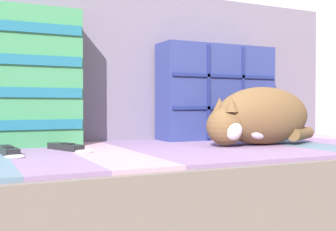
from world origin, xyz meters
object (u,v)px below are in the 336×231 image
couch (175,206)px  throw_pillow_quilted (217,92)px  throw_pillow_striped (6,77)px  game_remote_near (8,151)px  game_remote_far (67,147)px  sleeping_cat (258,118)px

couch → throw_pillow_quilted: (0.28, 0.21, 0.37)m
throw_pillow_striped → game_remote_near: bearing=-93.7°
throw_pillow_striped → game_remote_far: 0.31m
game_remote_near → throw_pillow_quilted: bearing=14.2°
couch → throw_pillow_quilted: size_ratio=3.81×
throw_pillow_striped → game_remote_near: 0.29m
throw_pillow_quilted → sleeping_cat: 0.29m
game_remote_near → couch: bearing=-1.1°
throw_pillow_striped → sleeping_cat: throw_pillow_striped is taller
throw_pillow_quilted → game_remote_near: bearing=-165.8°
throw_pillow_quilted → game_remote_near: (-0.78, -0.20, -0.17)m
sleeping_cat → game_remote_far: size_ratio=2.27×
sleeping_cat → game_remote_near: 0.77m
throw_pillow_striped → sleeping_cat: (0.75, -0.28, -0.13)m
throw_pillow_quilted → sleeping_cat: (-0.01, -0.28, -0.09)m
sleeping_cat → throw_pillow_quilted: bearing=87.1°
throw_pillow_quilted → game_remote_far: bearing=-164.5°
throw_pillow_striped → sleeping_cat: size_ratio=1.04×
throw_pillow_quilted → sleeping_cat: bearing=-92.9°
sleeping_cat → game_remote_far: 0.62m
game_remote_far → sleeping_cat: bearing=-10.2°
game_remote_far → throw_pillow_striped: bearing=131.3°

